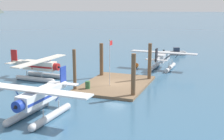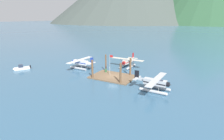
{
  "view_description": "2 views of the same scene",
  "coord_description": "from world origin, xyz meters",
  "px_view_note": "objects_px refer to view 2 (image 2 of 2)",
  "views": [
    {
      "loc": [
        -32.87,
        -11.79,
        9.64
      ],
      "look_at": [
        -0.32,
        0.38,
        2.03
      ],
      "focal_mm": 46.26,
      "sensor_mm": 36.0,
      "label": 1
    },
    {
      "loc": [
        20.8,
        -38.79,
        14.99
      ],
      "look_at": [
        -1.0,
        1.43,
        1.44
      ],
      "focal_mm": 28.74,
      "sensor_mm": 36.0,
      "label": 2
    }
  ],
  "objects_px": {
    "flagpole": "(110,62)",
    "seaplane_cream_bow_centre": "(128,62)",
    "seaplane_white_port_fwd": "(81,63)",
    "boat_white_open_sw": "(21,68)",
    "seaplane_silver_stbd_aft": "(155,84)",
    "fuel_drum": "(106,71)",
    "mooring_buoy": "(158,83)"
  },
  "relations": [
    {
      "from": "mooring_buoy",
      "to": "boat_white_open_sw",
      "type": "relative_size",
      "value": 0.17
    },
    {
      "from": "flagpole",
      "to": "seaplane_cream_bow_centre",
      "type": "bearing_deg",
      "value": 87.95
    },
    {
      "from": "mooring_buoy",
      "to": "fuel_drum",
      "type": "bearing_deg",
      "value": 173.68
    },
    {
      "from": "fuel_drum",
      "to": "seaplane_silver_stbd_aft",
      "type": "height_order",
      "value": "seaplane_silver_stbd_aft"
    },
    {
      "from": "mooring_buoy",
      "to": "seaplane_silver_stbd_aft",
      "type": "bearing_deg",
      "value": -84.87
    },
    {
      "from": "fuel_drum",
      "to": "seaplane_white_port_fwd",
      "type": "bearing_deg",
      "value": 177.05
    },
    {
      "from": "flagpole",
      "to": "seaplane_cream_bow_centre",
      "type": "relative_size",
      "value": 0.53
    },
    {
      "from": "boat_white_open_sw",
      "to": "seaplane_silver_stbd_aft",
      "type": "bearing_deg",
      "value": 4.47
    },
    {
      "from": "seaplane_silver_stbd_aft",
      "to": "seaplane_white_port_fwd",
      "type": "distance_m",
      "value": 25.26
    },
    {
      "from": "mooring_buoy",
      "to": "seaplane_cream_bow_centre",
      "type": "bearing_deg",
      "value": 140.3
    },
    {
      "from": "mooring_buoy",
      "to": "seaplane_white_port_fwd",
      "type": "distance_m",
      "value": 24.2
    },
    {
      "from": "seaplane_white_port_fwd",
      "to": "boat_white_open_sw",
      "type": "relative_size",
      "value": 2.41
    },
    {
      "from": "fuel_drum",
      "to": "seaplane_silver_stbd_aft",
      "type": "xyz_separation_m",
      "value": [
        15.39,
        -5.86,
        0.84
      ]
    },
    {
      "from": "mooring_buoy",
      "to": "boat_white_open_sw",
      "type": "bearing_deg",
      "value": -169.4
    },
    {
      "from": "seaplane_cream_bow_centre",
      "to": "seaplane_white_port_fwd",
      "type": "relative_size",
      "value": 1.0
    },
    {
      "from": "fuel_drum",
      "to": "seaplane_white_port_fwd",
      "type": "xyz_separation_m",
      "value": [
        -9.06,
        0.47,
        0.84
      ]
    },
    {
      "from": "fuel_drum",
      "to": "boat_white_open_sw",
      "type": "height_order",
      "value": "boat_white_open_sw"
    },
    {
      "from": "mooring_buoy",
      "to": "boat_white_open_sw",
      "type": "height_order",
      "value": "boat_white_open_sw"
    },
    {
      "from": "flagpole",
      "to": "boat_white_open_sw",
      "type": "height_order",
      "value": "flagpole"
    },
    {
      "from": "flagpole",
      "to": "boat_white_open_sw",
      "type": "xyz_separation_m",
      "value": [
        -26.26,
        -7.06,
        -3.31
      ]
    },
    {
      "from": "flagpole",
      "to": "seaplane_white_port_fwd",
      "type": "distance_m",
      "value": 11.95
    },
    {
      "from": "boat_white_open_sw",
      "to": "flagpole",
      "type": "bearing_deg",
      "value": 15.05
    },
    {
      "from": "mooring_buoy",
      "to": "seaplane_white_port_fwd",
      "type": "xyz_separation_m",
      "value": [
        -24.08,
        2.13,
        1.2
      ]
    },
    {
      "from": "seaplane_silver_stbd_aft",
      "to": "seaplane_white_port_fwd",
      "type": "bearing_deg",
      "value": 165.49
    },
    {
      "from": "fuel_drum",
      "to": "seaplane_silver_stbd_aft",
      "type": "relative_size",
      "value": 0.08
    },
    {
      "from": "flagpole",
      "to": "boat_white_open_sw",
      "type": "bearing_deg",
      "value": -164.95
    },
    {
      "from": "seaplane_silver_stbd_aft",
      "to": "seaplane_cream_bow_centre",
      "type": "relative_size",
      "value": 1.0
    },
    {
      "from": "fuel_drum",
      "to": "mooring_buoy",
      "type": "xyz_separation_m",
      "value": [
        15.01,
        -1.66,
        -0.37
      ]
    },
    {
      "from": "fuel_drum",
      "to": "flagpole",
      "type": "bearing_deg",
      "value": -37.32
    },
    {
      "from": "flagpole",
      "to": "seaplane_cream_bow_centre",
      "type": "xyz_separation_m",
      "value": [
        0.37,
        10.33,
        -2.22
      ]
    },
    {
      "from": "mooring_buoy",
      "to": "boat_white_open_sw",
      "type": "distance_m",
      "value": 39.5
    },
    {
      "from": "flagpole",
      "to": "mooring_buoy",
      "type": "height_order",
      "value": "flagpole"
    }
  ]
}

